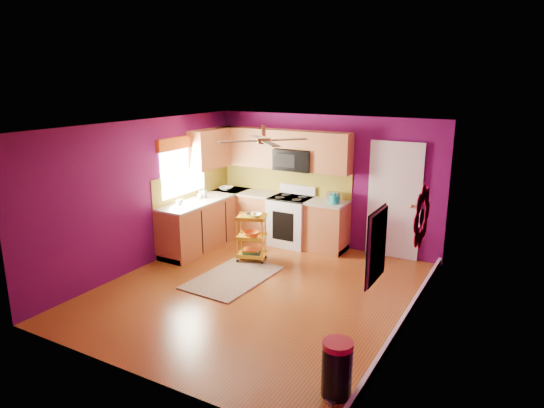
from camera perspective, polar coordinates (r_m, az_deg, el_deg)
The scene contains 18 objects.
ground at distance 7.53m, azimuth -1.70°, elevation -10.18°, with size 5.00×5.00×0.00m, color brown.
room_envelope at distance 6.98m, azimuth -1.61°, elevation 2.02°, with size 4.54×5.04×2.52m.
lower_cabinets at distance 9.48m, azimuth -3.03°, elevation -2.07°, with size 2.81×2.31×0.94m.
electric_range at distance 9.39m, azimuth 2.24°, elevation -1.93°, with size 0.76×0.66×1.13m.
upper_cabinetry at distance 9.43m, azimuth -1.45°, elevation 6.35°, with size 2.80×2.30×1.26m.
left_window at distance 9.09m, azimuth -10.42°, elevation 5.41°, with size 0.08×1.35×1.08m.
panel_door at distance 8.85m, azimuth 14.18°, elevation 0.24°, with size 0.95×0.11×2.15m.
right_wall_art at distance 5.91m, azimuth 15.28°, elevation -2.76°, with size 0.04×2.74×1.04m.
ceiling_fan at distance 7.05m, azimuth -0.99°, elevation 7.57°, with size 1.01×1.01×0.26m.
shag_rug at distance 7.99m, azimuth -4.58°, elevation -8.60°, with size 0.99×1.62×0.02m, color #321B10.
rolling_cart at distance 8.54m, azimuth -2.40°, elevation -3.76°, with size 0.59×0.51×0.90m.
trash_can at distance 5.23m, azimuth 7.65°, elevation -18.66°, with size 0.40×0.40×0.60m.
teal_kettle at distance 8.85m, azimuth 7.39°, elevation 0.56°, with size 0.18×0.18×0.21m.
toaster at distance 9.00m, azimuth 7.22°, elevation 0.85°, with size 0.22×0.15×0.18m, color beige.
soap_bottle_a at distance 9.29m, azimuth -8.03°, elevation 1.34°, with size 0.09×0.09×0.20m, color #EA3F72.
soap_bottle_b at distance 9.27m, azimuth -8.44°, elevation 1.12°, with size 0.12×0.12×0.15m, color white.
counter_dish at distance 9.93m, azimuth -5.43°, elevation 1.86°, with size 0.27×0.27×0.07m, color white.
counter_cup at distance 8.88m, azimuth -10.83°, elevation 0.22°, with size 0.12×0.12×0.09m, color white.
Camera 1 is at (3.54, -5.84, 3.16)m, focal length 32.00 mm.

